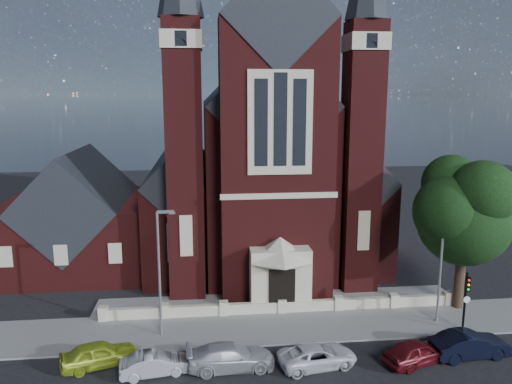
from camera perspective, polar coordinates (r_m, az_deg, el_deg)
ground at (r=43.31m, az=1.17°, el=-9.00°), size 120.00×120.00×0.00m
pavement_strip at (r=33.75m, az=3.50°, el=-15.08°), size 60.00×5.00×0.12m
forecourt_paving at (r=37.33m, az=2.46°, el=-12.40°), size 26.00×3.00×0.14m
forecourt_wall at (r=35.53m, az=2.95°, el=-13.67°), size 24.00×0.40×0.90m
church at (r=49.03m, az=0.04°, el=3.25°), size 20.01×34.90×29.20m
parish_hall at (r=45.98m, az=-19.54°, el=-3.23°), size 12.00×12.20×10.24m
street_tree at (r=36.65m, az=23.13°, el=-2.29°), size 6.40×6.60×10.70m
street_lamp_left at (r=31.21m, az=-10.87°, el=-8.33°), size 1.16×0.22×8.09m
street_lamp_right at (r=34.65m, az=20.56°, el=-6.89°), size 1.16×0.22×8.09m
traffic_signal at (r=34.42m, az=22.88°, el=-10.75°), size 0.28×0.42×4.00m
car_lime_van at (r=30.36m, az=-17.51°, el=-17.26°), size 4.48×2.95×1.42m
car_silver_a at (r=28.90m, az=-11.51°, el=-18.70°), size 3.92×1.95×1.23m
car_silver_b at (r=28.89m, az=-2.90°, el=-18.29°), size 4.92×2.15×1.41m
car_white_suv at (r=29.32m, az=7.03°, el=-18.10°), size 4.70×2.77×1.23m
car_dark_red at (r=30.69m, az=17.93°, el=-17.01°), size 4.36×2.86×1.38m
car_navy at (r=32.34m, az=23.21°, el=-15.75°), size 4.69×1.97×1.51m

